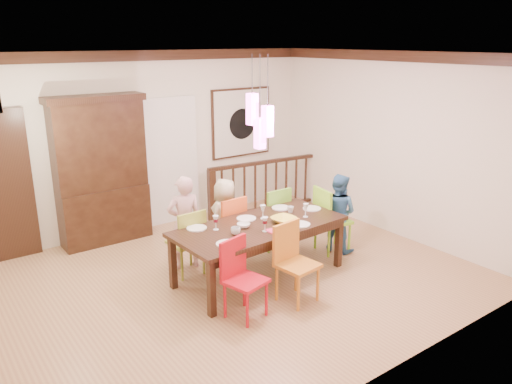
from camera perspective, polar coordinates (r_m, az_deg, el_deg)
floor at (r=6.80m, az=-2.32°, el=-9.74°), size 6.00×6.00×0.00m
ceiling at (r=6.07m, az=-2.66°, el=15.49°), size 6.00×6.00×0.00m
wall_back at (r=8.43m, az=-12.01°, el=5.65°), size 6.00×0.00×6.00m
wall_right at (r=8.28m, az=15.12°, el=5.23°), size 0.00×5.00×5.00m
crown_molding at (r=6.07m, az=-2.64°, el=14.73°), size 6.00×5.00×0.16m
white_doorway at (r=8.62m, az=-9.64°, el=3.32°), size 0.97×0.05×2.22m
painting at (r=9.23m, az=-1.68°, el=7.93°), size 1.25×0.06×1.25m
pendant_cluster at (r=6.18m, az=0.44°, el=8.14°), size 0.27×0.21×1.14m
dining_table at (r=6.56m, az=0.41°, el=-4.33°), size 2.33×1.14×0.75m
chair_far_left at (r=6.78m, az=-8.06°, el=-5.10°), size 0.44×0.44×0.92m
chair_far_mid at (r=7.18m, az=-3.42°, el=-3.53°), size 0.45×0.45×0.95m
chair_far_right at (r=7.56m, az=1.74°, el=-2.39°), size 0.44×0.44×0.96m
chair_near_left at (r=5.69m, az=-1.20°, el=-9.44°), size 0.51×0.51×0.92m
chair_near_mid at (r=6.03m, az=4.81°, el=-7.63°), size 0.49×0.49×0.97m
chair_end_right at (r=7.49m, az=8.81°, el=-2.61°), size 0.52×0.52×0.99m
china_hutch at (r=7.98m, az=-17.31°, el=2.38°), size 1.45×0.46×2.29m
balustrade at (r=9.18m, az=1.13°, el=0.84°), size 2.32×0.32×0.96m
person_far_left at (r=6.91m, az=-8.16°, el=-3.47°), size 0.54×0.42×1.32m
person_far_mid at (r=7.31m, az=-3.54°, el=-2.89°), size 0.65×0.51×1.15m
person_end_right at (r=7.54m, az=9.33°, el=-2.33°), size 0.61×0.69×1.18m
serving_bowl at (r=6.58m, az=3.16°, el=-3.20°), size 0.35×0.35×0.08m
small_bowl at (r=6.41m, az=-1.44°, el=-3.84°), size 0.22×0.22×0.05m
cup_left at (r=6.19m, az=-2.35°, el=-4.46°), size 0.14×0.14×0.09m
cup_right at (r=6.97m, az=3.96°, el=-2.01°), size 0.12×0.12×0.09m
plate_far_left at (r=6.42m, az=-6.80°, el=-4.12°), size 0.26×0.26×0.01m
plate_far_mid at (r=6.72m, az=-1.11°, el=-3.04°), size 0.26×0.26×0.01m
plate_far_right at (r=7.14m, az=2.86°, el=-1.81°), size 0.26×0.26×0.01m
plate_near_left at (r=5.92m, az=-3.35°, el=-5.93°), size 0.26×0.26×0.01m
plate_near_mid at (r=6.53m, az=5.09°, el=-3.70°), size 0.26×0.26×0.01m
plate_end_right at (r=7.15m, az=6.41°, el=-1.88°), size 0.26×0.26×0.01m
wine_glass_a at (r=6.33m, az=-4.62°, el=-3.52°), size 0.08×0.08×0.19m
wine_glass_b at (r=6.70m, az=0.79°, el=-2.29°), size 0.08×0.08×0.19m
wine_glass_c at (r=6.26m, az=1.03°, el=-3.71°), size 0.08×0.08×0.19m
wine_glass_d at (r=6.80m, az=5.70°, el=-2.09°), size 0.08×0.08×0.19m
napkin at (r=6.31m, az=2.05°, el=-4.40°), size 0.18×0.14×0.01m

